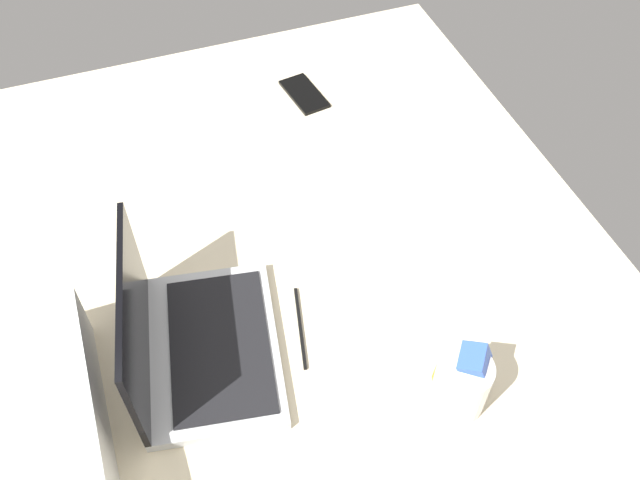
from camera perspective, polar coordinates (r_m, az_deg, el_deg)
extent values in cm
cube|color=beige|center=(132.02, -3.52, -10.25)|extent=(180.00, 140.00, 18.00)
cube|color=#B7BABC|center=(123.33, -8.89, -8.85)|extent=(36.44, 28.29, 2.00)
cube|color=black|center=(122.23, -8.25, -8.47)|extent=(31.47, 21.69, 0.40)
cube|color=black|center=(115.00, -15.04, -6.54)|extent=(32.69, 6.61, 21.00)
cylinder|color=silver|center=(115.67, 11.51, -11.56)|extent=(9.00, 9.00, 11.00)
cube|color=orange|center=(117.61, 10.65, -11.18)|extent=(5.48, 6.39, 5.18)
cube|color=orange|center=(113.92, 11.30, -11.06)|extent=(4.97, 6.06, 5.04)
cube|color=blue|center=(111.81, 12.58, -9.74)|extent=(6.69, 7.31, 6.03)
cube|color=black|center=(169.91, -1.31, 11.91)|extent=(14.87, 8.86, 0.80)
cube|color=black|center=(125.13, -1.64, -7.18)|extent=(16.71, 4.34, 0.60)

